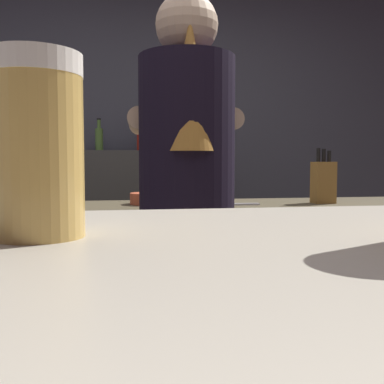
# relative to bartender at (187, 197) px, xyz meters

# --- Properties ---
(wall_back) EXTENTS (5.20, 0.10, 2.70)m
(wall_back) POSITION_rel_bartender_xyz_m (-0.01, 2.01, 0.37)
(wall_back) COLOR #474A53
(wall_back) RESTS_ON ground
(prep_counter) EXTENTS (2.10, 0.60, 0.90)m
(prep_counter) POSITION_rel_bartender_xyz_m (0.34, 0.46, -0.52)
(prep_counter) COLOR brown
(prep_counter) RESTS_ON ground
(back_shelf) EXTENTS (0.89, 0.36, 1.19)m
(back_shelf) POSITION_rel_bartender_xyz_m (-0.09, 1.73, -0.38)
(back_shelf) COLOR #3C3C39
(back_shelf) RESTS_ON ground
(bartender) EXTENTS (0.43, 0.52, 1.69)m
(bartender) POSITION_rel_bartender_xyz_m (0.00, 0.00, 0.00)
(bartender) COLOR #2C2E3C
(bartender) RESTS_ON ground
(knife_block) EXTENTS (0.10, 0.08, 0.27)m
(knife_block) POSITION_rel_bartender_xyz_m (0.73, 0.43, 0.03)
(knife_block) COLOR olive
(knife_block) RESTS_ON prep_counter
(mixing_bowl) EXTENTS (0.19, 0.19, 0.05)m
(mixing_bowl) POSITION_rel_bartender_xyz_m (-0.10, 0.52, -0.05)
(mixing_bowl) COLOR #C25434
(mixing_bowl) RESTS_ON prep_counter
(chefs_knife) EXTENTS (0.24, 0.03, 0.01)m
(chefs_knife) POSITION_rel_bartender_xyz_m (0.28, 0.41, -0.07)
(chefs_knife) COLOR silver
(chefs_knife) RESTS_ON prep_counter
(pint_glass_far) EXTENTS (0.07, 0.07, 0.15)m
(pint_glass_far) POSITION_rel_bartender_xyz_m (-0.30, -1.16, 0.14)
(pint_glass_far) COLOR tan
(pint_glass_far) RESTS_ON bar_counter
(bottle_soy) EXTENTS (0.06, 0.06, 0.24)m
(bottle_soy) POSITION_rel_bartender_xyz_m (-0.39, 1.79, 0.31)
(bottle_soy) COLOR #557E35
(bottle_soy) RESTS_ON back_shelf
(bottle_vinegar) EXTENTS (0.07, 0.07, 0.21)m
(bottle_vinegar) POSITION_rel_bartender_xyz_m (0.20, 1.65, 0.29)
(bottle_vinegar) COLOR #C9CA89
(bottle_vinegar) RESTS_ON back_shelf
(bottle_hot_sauce) EXTENTS (0.07, 0.07, 0.24)m
(bottle_hot_sauce) POSITION_rel_bartender_xyz_m (-0.08, 1.77, 0.30)
(bottle_hot_sauce) COLOR red
(bottle_hot_sauce) RESTS_ON back_shelf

